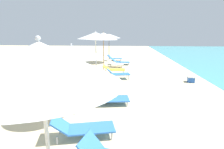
# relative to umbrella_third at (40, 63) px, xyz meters

# --- Properties ---
(umbrella_third) EXTENTS (1.89, 1.89, 2.62)m
(umbrella_third) POSITION_rel_umbrella_third_xyz_m (0.00, 0.00, 0.00)
(umbrella_third) COLOR silver
(umbrella_third) RESTS_ON ground
(umbrella_fourth) EXTENTS (1.92, 1.92, 2.32)m
(umbrella_fourth) POSITION_rel_umbrella_third_xyz_m (-0.65, 3.41, -0.23)
(umbrella_fourth) COLOR silver
(umbrella_fourth) RESTS_ON ground
(lounger_fourth_shoreside) EXTENTS (1.67, 0.88, 0.55)m
(lounger_fourth_shoreside) POSITION_rel_umbrella_third_xyz_m (0.33, 4.39, -2.06)
(lounger_fourth_shoreside) COLOR blue
(lounger_fourth_shoreside) RESTS_ON ground
(lounger_fourth_inland) EXTENTS (1.68, 0.92, 0.58)m
(lounger_fourth_inland) POSITION_rel_umbrella_third_xyz_m (-0.09, 2.17, -2.03)
(lounger_fourth_inland) COLOR blue
(lounger_fourth_inland) RESTS_ON ground
(umbrella_fifth) EXTENTS (1.81, 1.81, 2.71)m
(umbrella_fifth) POSITION_rel_umbrella_third_xyz_m (-0.48, 7.09, 0.17)
(umbrella_fifth) COLOR silver
(umbrella_fifth) RESTS_ON ground
(lounger_fifth_shoreside) EXTENTS (1.39, 0.83, 0.61)m
(lounger_fifth_shoreside) POSITION_rel_umbrella_third_xyz_m (0.61, 8.11, -1.98)
(lounger_fifth_shoreside) COLOR blue
(lounger_fifth_shoreside) RESTS_ON ground
(lounger_fifth_inland) EXTENTS (1.43, 0.81, 0.53)m
(lounger_fifth_inland) POSITION_rel_umbrella_third_xyz_m (0.00, 5.94, -2.04)
(lounger_fifth_inland) COLOR blue
(lounger_fifth_inland) RESTS_ON ground
(umbrella_sixth) EXTENTS (1.98, 1.98, 2.68)m
(umbrella_sixth) POSITION_rel_umbrella_third_xyz_m (-0.50, 10.67, 0.07)
(umbrella_sixth) COLOR olive
(umbrella_sixth) RESTS_ON ground
(lounger_sixth_shoreside) EXTENTS (1.30, 0.83, 0.53)m
(lounger_sixth_shoreside) POSITION_rel_umbrella_third_xyz_m (0.29, 11.75, -2.02)
(lounger_sixth_shoreside) COLOR white
(lounger_sixth_shoreside) RESTS_ON ground
(lounger_sixth_inland) EXTENTS (1.45, 0.66, 0.55)m
(lounger_sixth_inland) POSITION_rel_umbrella_third_xyz_m (0.28, 9.48, -2.00)
(lounger_sixth_inland) COLOR yellow
(lounger_sixth_inland) RESTS_ON ground
(umbrella_farthest) EXTENTS (2.00, 2.00, 2.57)m
(umbrella_farthest) POSITION_rel_umbrella_third_xyz_m (-0.39, 13.90, 0.01)
(umbrella_farthest) COLOR #4C4C51
(umbrella_farthest) RESTS_ON ground
(lounger_farthest_shoreside) EXTENTS (1.46, 0.79, 0.56)m
(lounger_farthest_shoreside) POSITION_rel_umbrella_third_xyz_m (0.04, 14.82, -2.03)
(lounger_farthest_shoreside) COLOR blue
(lounger_farthest_shoreside) RESTS_ON ground
(lounger_farthest_inland) EXTENTS (1.52, 0.67, 0.53)m
(lounger_farthest_inland) POSITION_rel_umbrella_third_xyz_m (0.64, 12.83, -2.05)
(lounger_farthest_inland) COLOR blue
(lounger_farthest_inland) RESTS_ON ground
(cooler_box) EXTENTS (0.41, 0.48, 0.32)m
(cooler_box) POSITION_rel_umbrella_third_xyz_m (4.60, 7.74, -2.15)
(cooler_box) COLOR #2659B2
(cooler_box) RESTS_ON ground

